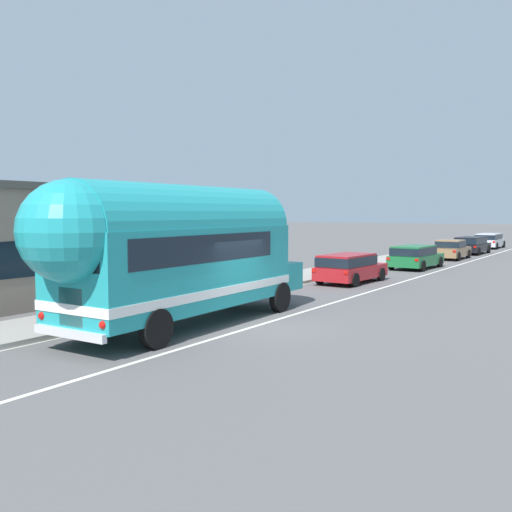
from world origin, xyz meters
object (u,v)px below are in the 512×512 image
at_px(car_lead, 349,266).
at_px(car_fifth, 489,240).
at_px(painted_bus, 175,249).
at_px(car_third, 451,249).
at_px(car_second, 415,255).
at_px(car_fourth, 471,244).

distance_m(car_lead, car_fifth, 30.62).
height_order(painted_bus, car_lead, painted_bus).
height_order(car_third, car_fifth, same).
bearing_deg(car_lead, car_fifth, 89.92).
xyz_separation_m(car_second, car_fifth, (-0.38, 22.32, 0.01)).
distance_m(painted_bus, car_second, 20.77).
bearing_deg(car_third, painted_bus, -90.14).
relative_size(car_second, car_fourth, 0.98).
height_order(painted_bus, car_fifth, painted_bus).
relative_size(painted_bus, car_third, 2.50).
height_order(car_second, car_third, same).
distance_m(painted_bus, car_fourth, 34.78).
bearing_deg(painted_bus, car_fourth, 89.82).
relative_size(car_lead, car_second, 0.95).
relative_size(car_third, car_fourth, 0.91).
bearing_deg(car_fifth, car_fourth, -87.74).
height_order(car_lead, car_fourth, same).
relative_size(car_lead, car_third, 1.03).
bearing_deg(car_fourth, car_third, -90.41).
bearing_deg(car_lead, car_second, 87.08).
relative_size(car_second, car_third, 1.08).
relative_size(painted_bus, car_second, 2.32).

